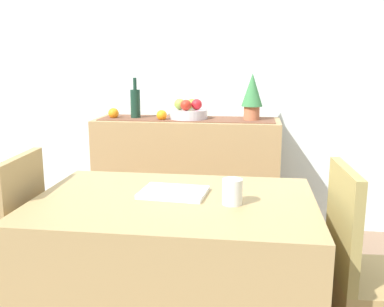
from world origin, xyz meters
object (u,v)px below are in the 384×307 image
Objects in this scene: potted_plant at (252,94)px; dining_table at (175,279)px; open_book at (174,192)px; coffee_cup at (232,192)px; fruit_bowl at (189,114)px; sideboard_console at (187,178)px; wine_bottle at (135,103)px.

potted_plant is 0.28× the size of dining_table.
coffee_cup is (0.26, -0.10, 0.04)m from open_book.
potted_plant is at bearing 0.00° from fruit_bowl.
fruit_bowl is 0.23× the size of dining_table.
coffee_cup is (0.40, -1.45, 0.35)m from sideboard_console.
wine_bottle is at bearing -180.00° from potted_plant.
dining_table is at bearing -102.43° from potted_plant.
coffee_cup is (0.25, -0.04, 0.42)m from dining_table.
wine_bottle is (-0.40, -0.00, 0.07)m from fruit_bowl.
sideboard_console is 1.54m from coffee_cup.
dining_table is (0.54, -1.41, -0.63)m from wine_bottle.
sideboard_console reaches higher than open_book.
potted_plant is (0.45, 0.00, 0.15)m from fruit_bowl.
fruit_bowl is at bearing 95.77° from dining_table.
sideboard_console is 0.48m from fruit_bowl.
open_book is (0.53, -1.35, -0.25)m from wine_bottle.
open_book is (0.14, -1.35, 0.31)m from sideboard_console.
dining_table is 0.49m from coffee_cup.
fruit_bowl is at bearing 105.03° from coffee_cup.
dining_table is (-0.31, -1.41, -0.70)m from potted_plant.
open_book is (0.13, -1.35, -0.17)m from fruit_bowl.
coffee_cup is (-0.06, -1.45, -0.28)m from potted_plant.
potted_plant reaches higher than dining_table.
potted_plant is (0.47, 0.00, 0.63)m from sideboard_console.
fruit_bowl is 1.37m from open_book.
wine_bottle is 2.82× the size of coffee_cup.
fruit_bowl is at bearing 180.00° from potted_plant.
wine_bottle reaches higher than fruit_bowl.
open_book is at bearing -84.49° from fruit_bowl.
wine_bottle is 1.47m from open_book.
sideboard_console is 1.42m from dining_table.
sideboard_console is 1.14× the size of dining_table.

